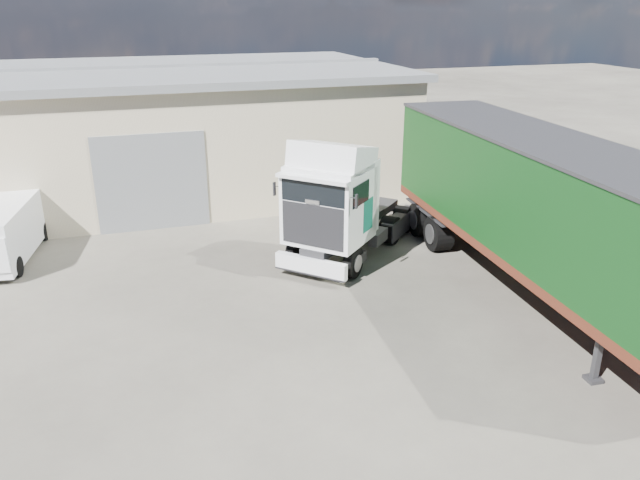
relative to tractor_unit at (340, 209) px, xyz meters
name	(u,v)px	position (x,y,z in m)	size (l,w,h in m)	color
ground	(271,353)	(-3.58, -5.09, -1.74)	(120.00, 120.00, 0.00)	#292721
warehouse	(45,135)	(-9.57, 10.91, 0.92)	(30.60, 12.60, 5.42)	#B7AC8D
brick_boundary_wall	(531,194)	(7.92, 0.91, -0.49)	(0.35, 26.00, 2.50)	brown
tractor_unit	(340,209)	(0.00, 0.00, 0.00)	(5.96, 5.91, 4.15)	black
box_trailer	(538,202)	(4.39, -4.07, 1.04)	(3.83, 13.92, 4.57)	#2D2D30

